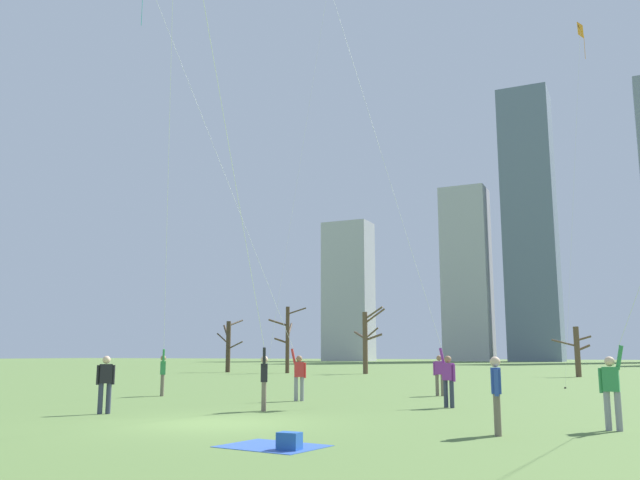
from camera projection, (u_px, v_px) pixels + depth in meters
name	position (u px, v px, depth m)	size (l,w,h in m)	color
ground_plane	(216.00, 423.00, 16.26)	(400.00, 400.00, 0.00)	#5B7A3D
kite_flyer_midfield_right_green	(166.00, 264.00, 25.71)	(6.35, 8.73, 21.95)	#726656
kite_flyer_midfield_center_purple	(412.00, 257.00, 22.79)	(6.78, 3.15, 20.52)	#33384C
kite_flyer_foreground_right_teal	(262.00, 278.00, 24.90)	(7.13, 2.45, 17.93)	gray
kite_flyer_foreground_left_white	(254.00, 317.00, 18.53)	(4.96, 14.11, 16.00)	#726656
bystander_watching_nearby	(440.00, 373.00, 26.99)	(0.51, 0.23, 1.62)	#726656
bystander_far_off_by_trees	(496.00, 391.00, 13.96)	(0.27, 0.50, 1.62)	#726656
bystander_strolling_midfield	(105.00, 381.00, 18.94)	(0.37, 0.41, 1.62)	#33384C
distant_kite_high_overhead_orange	(579.00, 73.00, 32.57)	(2.12, 2.79, 17.75)	orange
picnic_spot	(282.00, 443.00, 11.93)	(1.98, 1.64, 0.31)	#3359B2
bare_tree_far_right_edge	(287.00, 337.00, 59.30)	(3.05, 2.58, 5.86)	#4C3828
bare_tree_right_of_center	(577.00, 351.00, 49.22)	(2.85, 0.83, 3.68)	brown
bare_tree_left_of_center	(228.00, 344.00, 61.92)	(3.52, 2.49, 4.93)	#423326
bare_tree_center	(366.00, 339.00, 57.09)	(3.37, 1.85, 5.70)	brown
skyline_slender_spire	(530.00, 223.00, 153.11)	(11.33, 10.70, 62.78)	slate
skyline_mid_tower_left	(348.00, 291.00, 160.87)	(11.29, 7.27, 33.42)	#B2B2B7
skyline_wide_slab	(467.00, 273.00, 155.99)	(10.60, 8.55, 40.60)	#B2B2B7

